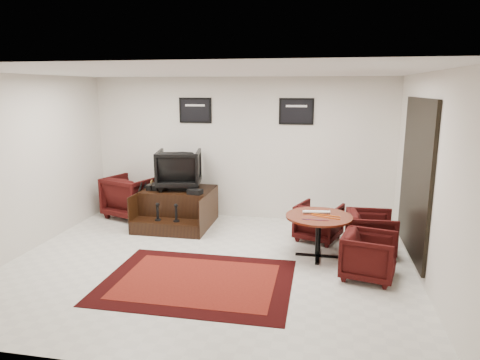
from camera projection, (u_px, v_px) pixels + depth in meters
The scene contains 16 objects.
ground at pixel (208, 264), 6.41m from camera, with size 6.00×6.00×0.00m, color silver.
room_shell at pixel (236, 145), 6.07m from camera, with size 6.02×5.02×2.81m.
area_rug at pixel (198, 281), 5.83m from camera, with size 2.55×1.91×0.01m.
shine_podium at pixel (178, 208), 8.24m from camera, with size 1.33×1.36×0.68m.
shine_chair at pixel (179, 167), 8.21m from camera, with size 0.81×0.76×0.83m, color black.
shoes_pair at pixel (154, 187), 8.19m from camera, with size 0.23×0.28×0.10m.
polish_kit at pixel (195, 192), 7.82m from camera, with size 0.25×0.18×0.09m, color black.
umbrella_black at pixel (136, 203), 8.18m from camera, with size 0.33×0.12×0.88m, color black, non-canonical shape.
umbrella_hooked at pixel (141, 201), 8.41m from camera, with size 0.30×0.11×0.82m, color black, non-canonical shape.
armchair_side at pixel (132, 194), 8.71m from camera, with size 0.91×0.85×0.94m, color black.
meeting_table at pixel (319, 221), 6.58m from camera, with size 1.02×1.02×0.67m.
table_chair_back at pixel (319, 220), 7.38m from camera, with size 0.69×0.65×0.71m, color black.
table_chair_window at pixel (371, 231), 6.77m from camera, with size 0.72×0.68×0.74m, color black.
table_chair_corner at pixel (369, 254), 5.88m from camera, with size 0.69×0.65×0.71m, color black.
paper_roll at pixel (316, 212), 6.67m from camera, with size 0.05×0.05×0.42m, color white.
table_clutter at pixel (323, 217), 6.48m from camera, with size 0.57×0.34×0.01m.
Camera 1 is at (1.60, -5.80, 2.58)m, focal length 32.00 mm.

